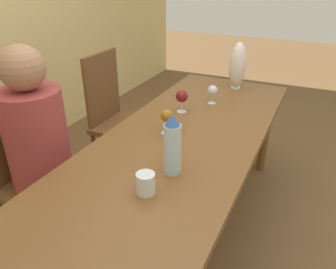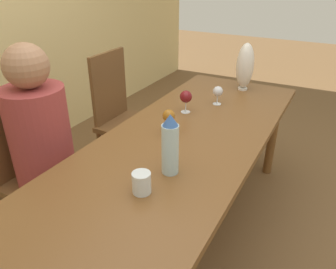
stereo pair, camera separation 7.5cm
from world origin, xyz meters
The scene contains 11 objects.
ground_plane centered at (0.00, 0.00, 0.00)m, with size 14.00×14.00×0.00m, color brown.
dining_table centered at (0.00, 0.00, 0.65)m, with size 2.36×0.83×0.73m.
water_bottle centered at (-0.28, -0.10, 0.87)m, with size 0.08×0.08×0.29m.
water_tumbler centered at (-0.47, -0.06, 0.78)m, with size 0.08×0.08×0.09m.
vase centered at (0.99, -0.05, 0.91)m, with size 0.13×0.13×0.36m.
wine_glass_0 centered at (0.38, 0.14, 0.83)m, with size 0.08×0.08×0.15m.
wine_glass_1 centered at (0.06, 0.10, 0.83)m, with size 0.07×0.07×0.14m.
wine_glass_3 centered at (0.61, 0.01, 0.82)m, with size 0.07×0.07×0.13m.
chair_near centered at (-0.35, 0.75, 0.53)m, with size 0.44×0.44×1.01m.
chair_far centered at (0.52, 0.75, 0.53)m, with size 0.44×0.44×1.01m.
person_near centered at (-0.35, 0.66, 0.68)m, with size 0.33×0.33×1.26m.
Camera 1 is at (-1.43, -0.63, 1.58)m, focal length 35.00 mm.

